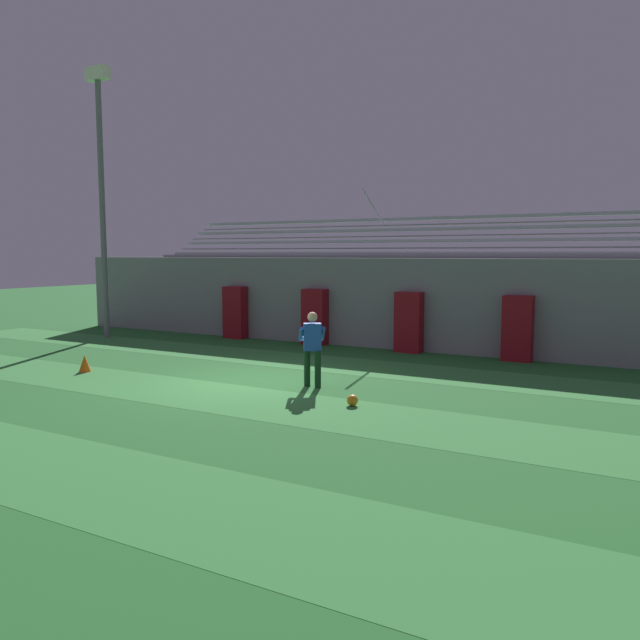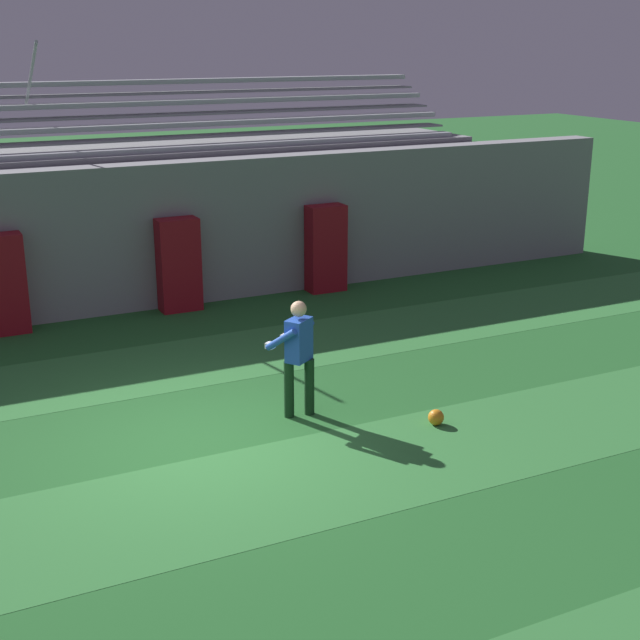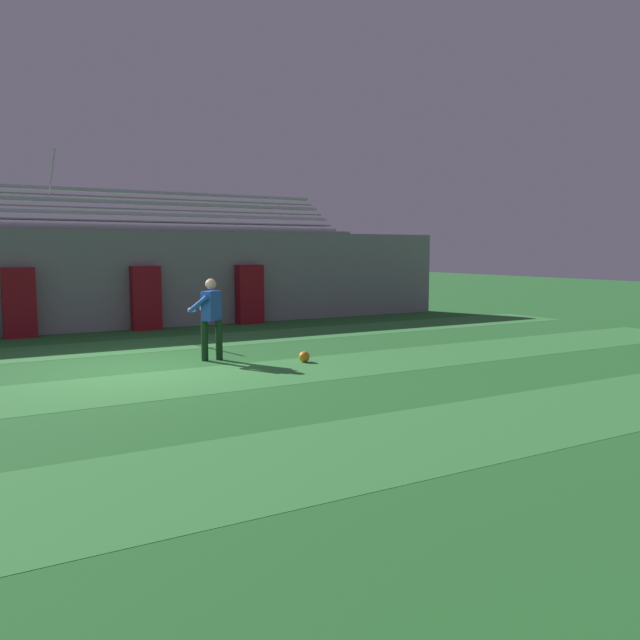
% 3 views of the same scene
% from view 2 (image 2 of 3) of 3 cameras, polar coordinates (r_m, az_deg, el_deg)
% --- Properties ---
extents(ground_plane, '(80.00, 80.00, 0.00)m').
position_cam_2_polar(ground_plane, '(11.80, -7.56, -7.94)').
color(ground_plane, '#236028').
extents(turf_stripe_mid, '(28.00, 2.26, 0.01)m').
position_cam_2_polar(turf_stripe_mid, '(10.56, -4.91, -11.05)').
color(turf_stripe_mid, '#337A38').
rests_on(turf_stripe_mid, ground).
extents(turf_stripe_far, '(28.00, 2.26, 0.01)m').
position_cam_2_polar(turf_stripe_far, '(14.51, -11.49, -3.14)').
color(turf_stripe_far, '#337A38').
rests_on(turf_stripe_far, ground).
extents(back_wall, '(24.00, 0.60, 2.80)m').
position_cam_2_polar(back_wall, '(17.35, -14.76, 4.85)').
color(back_wall, gray).
rests_on(back_wall, ground).
extents(padding_pillar_gate_left, '(0.79, 0.44, 1.80)m').
position_cam_2_polar(padding_pillar_gate_left, '(16.71, -19.65, 2.16)').
color(padding_pillar_gate_left, maroon).
rests_on(padding_pillar_gate_left, ground).
extents(padding_pillar_gate_right, '(0.79, 0.44, 1.80)m').
position_cam_2_polar(padding_pillar_gate_right, '(17.33, -9.03, 3.51)').
color(padding_pillar_gate_right, maroon).
rests_on(padding_pillar_gate_right, ground).
extents(padding_pillar_far_right, '(0.79, 0.44, 1.80)m').
position_cam_2_polar(padding_pillar_far_right, '(18.47, 0.38, 4.60)').
color(padding_pillar_far_right, maroon).
rests_on(padding_pillar_far_right, ground).
extents(bleacher_stand, '(18.00, 3.35, 5.03)m').
position_cam_2_polar(bleacher_stand, '(19.26, -16.03, 6.27)').
color(bleacher_stand, gray).
rests_on(bleacher_stand, ground).
extents(goalkeeper, '(0.74, 0.72, 1.67)m').
position_cam_2_polar(goalkeeper, '(12.24, -1.43, -1.99)').
color(goalkeeper, '#143319').
rests_on(goalkeeper, ground).
extents(soccer_ball, '(0.22, 0.22, 0.22)m').
position_cam_2_polar(soccer_ball, '(12.34, 7.44, -6.19)').
color(soccer_ball, orange).
rests_on(soccer_ball, ground).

